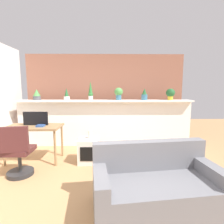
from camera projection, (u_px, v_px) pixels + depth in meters
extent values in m
plane|color=tan|center=(102.00, 186.00, 2.68)|extent=(12.00, 12.00, 0.00)
cube|color=white|center=(105.00, 123.00, 4.58)|extent=(4.54, 0.16, 1.18)
cube|color=white|center=(105.00, 101.00, 4.46)|extent=(4.54, 0.39, 0.04)
cube|color=#935B47|center=(105.00, 98.00, 5.09)|extent=(4.54, 0.10, 2.50)
cylinder|color=#4C4C51|center=(37.00, 98.00, 4.46)|extent=(0.19, 0.19, 0.10)
cone|color=#4C9347|center=(37.00, 93.00, 4.44)|extent=(0.18, 0.18, 0.18)
cylinder|color=silver|center=(67.00, 98.00, 4.44)|extent=(0.15, 0.15, 0.10)
cone|color=#235B2D|center=(67.00, 92.00, 4.42)|extent=(0.11, 0.11, 0.22)
cylinder|color=silver|center=(91.00, 98.00, 4.42)|extent=(0.12, 0.12, 0.11)
sphere|color=#2D7033|center=(91.00, 94.00, 4.41)|extent=(0.12, 0.12, 0.12)
cone|color=#2D7033|center=(90.00, 87.00, 4.39)|extent=(0.10, 0.10, 0.32)
cylinder|color=#386B84|center=(119.00, 98.00, 4.48)|extent=(0.14, 0.14, 0.13)
sphere|color=#4C9347|center=(119.00, 92.00, 4.46)|extent=(0.22, 0.22, 0.22)
cylinder|color=#386B84|center=(144.00, 97.00, 4.47)|extent=(0.16, 0.16, 0.14)
cone|color=#235B2D|center=(144.00, 91.00, 4.45)|extent=(0.12, 0.12, 0.16)
cylinder|color=gold|center=(170.00, 98.00, 4.47)|extent=(0.14, 0.14, 0.10)
sphere|color=#235B2D|center=(170.00, 93.00, 4.46)|extent=(0.22, 0.22, 0.22)
cylinder|color=#99754C|center=(4.00, 149.00, 3.33)|extent=(0.04, 0.04, 0.71)
cylinder|color=#99754C|center=(55.00, 148.00, 3.34)|extent=(0.04, 0.04, 0.71)
cylinder|color=#99754C|center=(17.00, 141.00, 3.82)|extent=(0.04, 0.04, 0.71)
cylinder|color=#99754C|center=(62.00, 141.00, 3.84)|extent=(0.04, 0.04, 0.71)
cube|color=#99754C|center=(34.00, 127.00, 3.53)|extent=(1.10, 0.60, 0.04)
cube|color=black|center=(36.00, 118.00, 3.59)|extent=(0.51, 0.04, 0.28)
cylinder|color=#262628|center=(21.00, 173.00, 3.02)|extent=(0.44, 0.44, 0.07)
cylinder|color=#333333|center=(20.00, 162.00, 2.99)|extent=(0.06, 0.06, 0.34)
cube|color=#4C2323|center=(19.00, 150.00, 2.97)|extent=(0.44, 0.44, 0.08)
cube|color=#4C2323|center=(14.00, 140.00, 2.75)|extent=(0.45, 0.14, 0.42)
cube|color=silver|center=(89.00, 150.00, 3.52)|extent=(0.40, 0.40, 0.50)
cube|color=black|center=(87.00, 154.00, 3.34)|extent=(0.28, 0.04, 0.28)
cylinder|color=silver|center=(90.00, 134.00, 3.52)|extent=(0.08, 0.08, 0.16)
cube|color=#2D4C8C|center=(41.00, 126.00, 3.46)|extent=(0.15, 0.14, 0.04)
cube|color=slate|center=(157.00, 195.00, 2.12)|extent=(1.64, 0.94, 0.40)
cube|color=slate|center=(149.00, 155.00, 2.36)|extent=(1.57, 0.34, 0.40)
cube|color=slate|center=(100.00, 178.00, 1.99)|extent=(0.25, 0.77, 0.16)
cube|color=slate|center=(210.00, 170.00, 2.18)|extent=(0.25, 0.77, 0.16)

